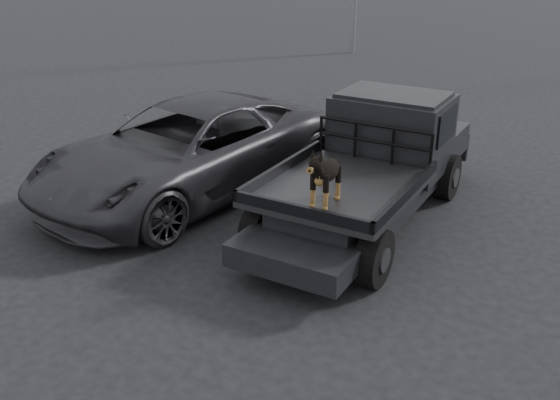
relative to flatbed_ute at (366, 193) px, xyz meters
The scene contains 6 objects.
ground 2.39m from the flatbed_ute, 72.65° to the right, with size 120.00×120.00×0.00m, color black.
flatbed_ute is the anchor object (origin of this frame).
ute_cab 1.31m from the flatbed_ute, 90.00° to the left, with size 1.72×1.30×0.88m, color black, non-canonical shape.
headache_rack 0.76m from the flatbed_ute, 90.00° to the left, with size 1.80×0.08×0.55m, color black, non-canonical shape.
dog 1.79m from the flatbed_ute, 87.34° to the right, with size 0.32×0.60×0.74m, color black, non-canonical shape.
parked_suv 3.06m from the flatbed_ute, behind, with size 2.55×5.52×1.53m, color #313036.
Camera 1 is at (2.51, -5.96, 4.14)m, focal length 40.00 mm.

